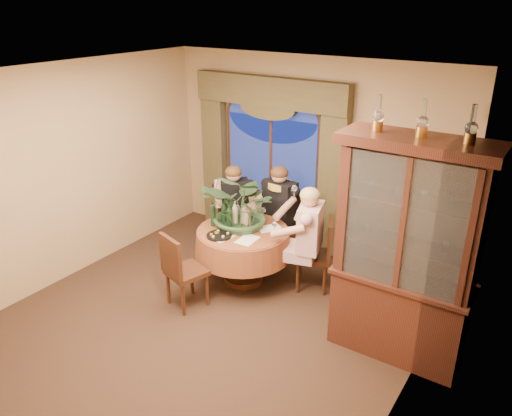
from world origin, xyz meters
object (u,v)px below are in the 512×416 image
Objects in this scene: person_pink at (310,242)px; wine_bottle_2 at (235,213)px; oil_lamp_right at (472,124)px; chair_back_right at (285,229)px; wine_bottle_4 at (224,213)px; olive_bowl at (247,230)px; chair_front_left at (186,270)px; person_back at (234,211)px; stoneware_vase at (246,216)px; person_scarf at (280,214)px; chair_back at (236,221)px; dining_table at (243,256)px; centerpiece_plant at (243,179)px; wine_bottle_1 at (213,214)px; oil_lamp_left at (379,113)px; chair_right at (313,254)px; oil_lamp_center at (423,118)px; china_cabinet at (405,254)px; wine_bottle_0 at (229,217)px; wine_bottle_3 at (231,209)px.

wine_bottle_2 is (-1.01, -0.17, 0.20)m from person_pink.
chair_back_right is at bearing 155.26° from oil_lamp_right.
chair_back_right is at bearing 59.86° from wine_bottle_4.
wine_bottle_2 is at bearing 159.87° from olive_bowl.
person_back reaches higher than chair_front_left.
stoneware_vase reaches higher than chair_back_right.
oil_lamp_right is at bearing 163.00° from person_scarf.
chair_back is 1.00× the size of chair_front_left.
oil_lamp_right is 1.03× the size of wine_bottle_2.
dining_table is at bearing -68.54° from stoneware_vase.
wine_bottle_1 is at bearing -148.33° from centerpiece_plant.
oil_lamp_left is 2.91m from chair_front_left.
oil_lamp_right is 2.08× the size of olive_bowl.
chair_right is 1.13m from wine_bottle_2.
stoneware_vase is at bearing 79.98° from person_pink.
person_scarf is (-2.48, 1.07, -1.81)m from oil_lamp_right.
chair_back is at bearing 124.85° from wine_bottle_2.
centerpiece_plant is at bearing 83.76° from chair_back_right.
chair_front_left is 2.91× the size of wine_bottle_2.
oil_lamp_right is 3.19m from wine_bottle_2.
oil_lamp_left reaches higher than olive_bowl.
oil_lamp_center and oil_lamp_right have the same top height.
china_cabinet reaches higher than chair_right.
centerpiece_plant is at bearing 20.04° from wine_bottle_2.
chair_back_right is at bearing 78.50° from dining_table.
oil_lamp_right is 3.71m from person_back.
oil_lamp_center is at bearing 118.03° from person_back.
dining_table is 0.90× the size of person_scarf.
china_cabinet is at bearing 159.02° from person_scarf.
chair_back is at bearing 157.61° from oil_lamp_left.
china_cabinet is 2.38m from person_scarf.
oil_lamp_right is at bearing 0.00° from china_cabinet.
chair_right is 1.00× the size of chair_back_right.
person_scarf is (-0.74, 0.41, 0.23)m from chair_right.
olive_bowl reaches higher than dining_table.
oil_lamp_left reaches higher than wine_bottle_0.
oil_lamp_left is 2.69m from wine_bottle_1.
oil_lamp_right is at bearing -9.60° from stoneware_vase.
dining_table is 3.74× the size of oil_lamp_left.
dining_table is 3.85× the size of wine_bottle_4.
stoneware_vase is at bearing 95.64° from chair_front_left.
wine_bottle_4 reaches higher than chair_back_right.
oil_lamp_left is at bearing -9.22° from olive_bowl.
oil_lamp_left reaches higher than chair_back_right.
person_scarf is at bearing 83.68° from dining_table.
oil_lamp_left is 2.50m from wine_bottle_0.
oil_lamp_left reaches higher than wine_bottle_2.
person_pink is at bearing 162.82° from oil_lamp_right.
wine_bottle_3 is at bearing 78.61° from chair_back.
chair_back_right is (-1.58, 1.11, -2.04)m from oil_lamp_left.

